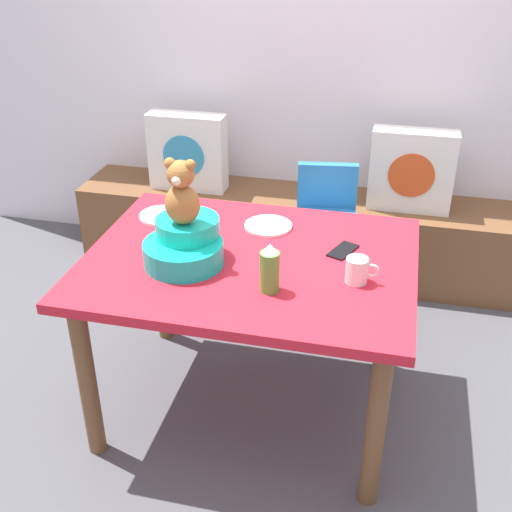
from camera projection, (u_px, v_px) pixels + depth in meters
ground_plane at (251, 403)px, 2.79m from camera, size 8.00×8.00×0.00m
back_wall at (315, 35)px, 3.44m from camera, size 4.40×0.10×2.60m
window_bench at (300, 233)px, 3.73m from camera, size 2.60×0.44×0.46m
pillow_floral_left at (188, 152)px, 3.63m from camera, size 0.44×0.15×0.44m
pillow_floral_right at (411, 171)px, 3.37m from camera, size 0.44×0.15×0.44m
dining_table at (250, 280)px, 2.48m from camera, size 1.26×0.97×0.74m
highchair at (326, 224)px, 3.18m from camera, size 0.36×0.48×0.79m
infant_seat_teal at (185, 244)px, 2.37m from camera, size 0.30×0.33×0.16m
teddy_bear at (182, 194)px, 2.27m from camera, size 0.13×0.12×0.25m
ketchup_bottle at (270, 269)px, 2.18m from camera, size 0.07×0.07×0.18m
coffee_mug at (358, 270)px, 2.25m from camera, size 0.12×0.08×0.09m
dinner_plate_near at (268, 226)px, 2.65m from camera, size 0.20×0.20×0.01m
dinner_plate_far at (162, 216)px, 2.74m from camera, size 0.20×0.20×0.01m
cell_phone at (343, 251)px, 2.47m from camera, size 0.12×0.16×0.01m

